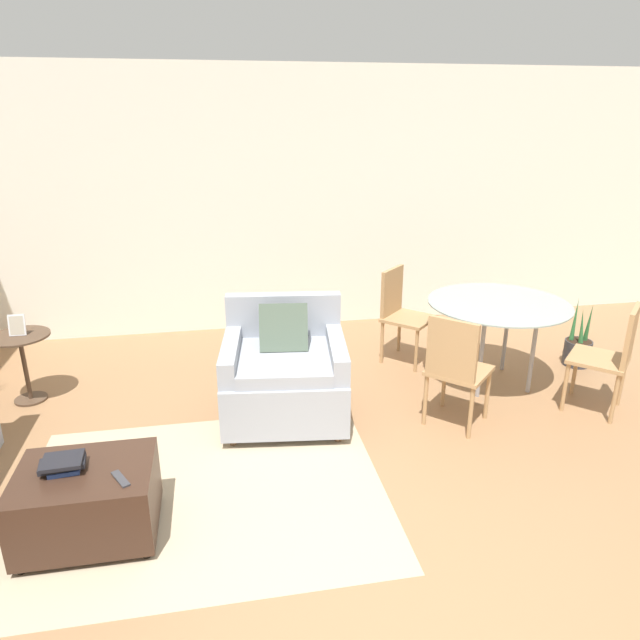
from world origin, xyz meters
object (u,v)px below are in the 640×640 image
Objects in this scene: dining_chair_near_left at (456,365)px; dining_chair_far_left at (401,309)px; armchair at (285,373)px; dining_table at (498,311)px; potted_plant_small at (578,348)px; ottoman at (88,500)px; tv_remote_primary at (121,479)px; picture_frame at (17,325)px; dining_chair_near_right at (612,352)px; side_table at (23,355)px; book_stack at (63,464)px.

dining_chair_near_left is 1.30m from dining_chair_far_left.
dining_chair_far_left is at bearing 36.12° from armchair.
potted_plant_small is at bearing 11.96° from dining_table.
ottoman is at bearing -155.72° from dining_table.
potted_plant_small is at bearing 21.51° from ottoman.
potted_plant_small reaches higher than ottoman.
armchair is 1.66m from tv_remote_primary.
armchair reaches higher than ottoman.
dining_chair_near_right reaches higher than picture_frame.
picture_frame is at bearing 90.00° from side_table.
ottoman is 1.26× the size of side_table.
armchair reaches higher than book_stack.
picture_frame is at bearing 118.16° from tv_remote_primary.
dining_chair_near_right is (3.89, 0.74, 0.04)m from book_stack.
side_table is 4.95m from potted_plant_small.
book_stack is at bearing 168.04° from ottoman.
armchair is 4.07× the size of book_stack.
ottoman is at bearing -65.65° from side_table.
picture_frame is (-0.72, 1.79, 0.20)m from book_stack.
dining_table is 1.84× the size of potted_plant_small.
picture_frame is 4.73m from dining_chair_near_right.
dining_chair_near_left is at bearing -90.00° from dining_chair_far_left.
side_table is (-0.82, 1.81, 0.18)m from ottoman.
armchair is 1.92m from dining_table.
book_stack is 1.47× the size of picture_frame.
armchair is at bearing 170.94° from dining_chair_near_right.
armchair is at bearing -172.51° from dining_table.
dining_chair_near_left is at bearing 16.03° from book_stack.
dining_table is at bearing -5.63° from side_table.
dining_table is 1.13m from potted_plant_small.
ottoman is at bearing 150.38° from tv_remote_primary.
potted_plant_small reaches higher than tv_remote_primary.
dining_table is (3.96, -0.39, 0.01)m from picture_frame.
ottoman is at bearing -65.65° from picture_frame.
ottoman is 0.82× the size of dining_chair_near_left.
picture_frame is at bearing 167.27° from dining_chair_near_right.
ottoman is (-1.26, -1.17, -0.13)m from armchair.
armchair is 1.30m from dining_chair_near_left.
book_stack is at bearing -156.72° from dining_table.
picture_frame is 0.14× the size of dining_table.
book_stack is 0.28× the size of dining_chair_far_left.
dining_chair_far_left is (2.59, 2.05, 0.04)m from book_stack.
dining_chair_near_left is 1.00× the size of dining_chair_near_right.
dining_chair_near_left is at bearing 17.10° from ottoman.
dining_chair_far_left is at bearing 164.82° from potted_plant_small.
picture_frame is 0.19× the size of dining_chair_near_left.
side_table is at bearing 111.85° from book_stack.
dining_table is (3.96, -0.39, 0.26)m from side_table.
dining_chair_near_left and dining_chair_near_right have the same top height.
ottoman is at bearing -11.96° from book_stack.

